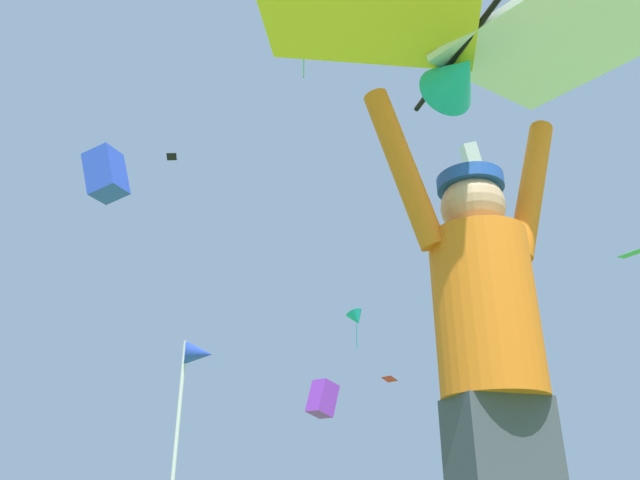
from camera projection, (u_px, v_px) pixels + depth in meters
kite_flyer_person at (491, 361)px, 1.92m from camera, size 0.81×0.34×1.92m
held_stunt_kite at (464, 34)px, 2.38m from camera, size 1.96×1.03×0.42m
distant_kite_green_high_right at (304, 39)px, 29.40m from camera, size 1.56×1.58×2.95m
distant_kite_red_mid_right at (390, 379)px, 31.50m from camera, size 0.80×0.82×0.32m
distant_kite_purple_mid_left at (323, 399)px, 24.05m from camera, size 1.40×1.18×1.53m
distant_kite_white_overhead_distant at (470, 155)px, 25.22m from camera, size 0.90×0.81×1.13m
distant_kite_teal_low_right at (356, 318)px, 26.60m from camera, size 1.09×1.09×1.83m
distant_kite_green_far_center at (632, 252)px, 14.22m from camera, size 0.75×0.76×0.24m
distant_kite_black_low_left at (172, 156)px, 38.45m from camera, size 0.87×0.85×0.31m
distant_kite_blue_high_left at (106, 174)px, 16.73m from camera, size 1.48×1.24×1.58m
marker_flag at (195, 369)px, 6.05m from camera, size 0.30×0.24×2.06m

